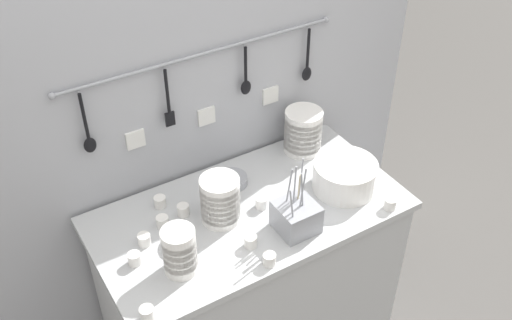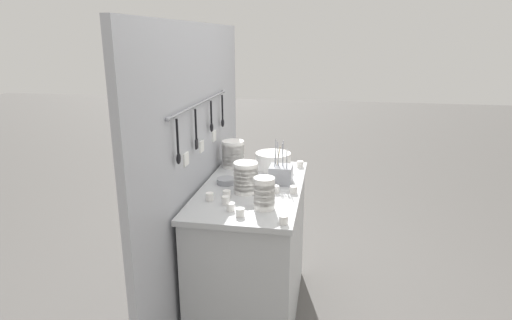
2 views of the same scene
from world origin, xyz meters
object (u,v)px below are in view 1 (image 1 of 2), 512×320
object	(u,v)px
cup_beside_plates	(183,210)
cup_by_caddy	(160,202)
cup_front_right	(162,222)
cup_edge_far	(134,259)
cup_edge_near	(269,259)
cup_back_right	(251,241)
plate_stack	(345,176)
steel_mixing_bowl	(232,180)
cup_mid_row	(390,204)
cup_back_left	(261,203)
bowl_stack_back_corner	(303,131)
cup_front_left	(144,240)
cutlery_caddy	(296,216)
bowl_stack_wide_centre	(180,251)
bowl_stack_tall_left	(220,200)
cup_centre	(147,313)

from	to	relation	value
cup_beside_plates	cup_by_caddy	bearing A→B (deg)	122.20
cup_front_right	cup_edge_far	xyz separation A→B (m)	(-0.15, -0.11, 0.00)
cup_edge_near	cup_back_right	bearing A→B (deg)	95.64
plate_stack	steel_mixing_bowl	world-z (taller)	plate_stack
cup_back_right	plate_stack	bearing A→B (deg)	9.56
steel_mixing_bowl	cup_mid_row	distance (m)	0.60
cup_back_left	steel_mixing_bowl	bearing A→B (deg)	98.80
bowl_stack_back_corner	cup_front_left	bearing A→B (deg)	-168.08
cup_back_left	cup_front_left	size ratio (longest dim) A/B	1.00
cup_beside_plates	cup_back_right	bearing A→B (deg)	-64.07
cutlery_caddy	cup_edge_near	xyz separation A→B (m)	(-0.17, -0.09, -0.04)
cup_back_right	bowl_stack_wide_centre	bearing A→B (deg)	173.56
cup_front_right	cup_edge_far	bearing A→B (deg)	-143.55
cutlery_caddy	cup_mid_row	size ratio (longest dim) A/B	6.00
cup_back_right	cup_by_caddy	xyz separation A→B (m)	(-0.18, 0.35, 0.00)
plate_stack	cutlery_caddy	size ratio (longest dim) A/B	0.91
bowl_stack_tall_left	cup_beside_plates	bearing A→B (deg)	139.94
cup_mid_row	cup_centre	size ratio (longest dim) A/B	1.00
cup_centre	cup_edge_near	world-z (taller)	same
cup_back_right	bowl_stack_back_corner	bearing A→B (deg)	37.70
cup_edge_near	cup_beside_plates	bearing A→B (deg)	110.66
cup_front_right	cup_by_caddy	world-z (taller)	same
cup_front_left	cup_beside_plates	bearing A→B (deg)	19.83
bowl_stack_back_corner	plate_stack	world-z (taller)	bowl_stack_back_corner
cup_back_left	cup_front_left	bearing A→B (deg)	173.71
plate_stack	steel_mixing_bowl	size ratio (longest dim) A/B	2.02
cup_back_right	cup_centre	xyz separation A→B (m)	(-0.42, -0.09, 0.00)
plate_stack	cutlery_caddy	distance (m)	0.30
bowl_stack_back_corner	cup_beside_plates	size ratio (longest dim) A/B	4.16
cup_edge_far	cup_centre	bearing A→B (deg)	-103.08
cutlery_caddy	cup_back_left	xyz separation A→B (m)	(-0.04, 0.16, -0.04)
plate_stack	cup_edge_near	distance (m)	0.49
cup_back_right	cup_front_left	bearing A→B (deg)	147.26
bowl_stack_back_corner	bowl_stack_wide_centre	bearing A→B (deg)	-155.07
cutlery_caddy	cup_back_right	size ratio (longest dim) A/B	6.00
cup_edge_far	cup_front_right	bearing A→B (deg)	36.45
cup_front_right	cup_by_caddy	xyz separation A→B (m)	(0.04, 0.10, 0.00)
cup_back_right	cup_edge_near	xyz separation A→B (m)	(0.01, -0.10, 0.00)
cutlery_caddy	cup_edge_far	distance (m)	0.57
plate_stack	cup_front_right	bearing A→B (deg)	166.22
cup_front_right	cup_by_caddy	bearing A→B (deg)	70.30
bowl_stack_tall_left	cup_front_right	world-z (taller)	bowl_stack_tall_left
bowl_stack_wide_centre	cup_centre	xyz separation A→B (m)	(-0.17, -0.12, -0.07)
steel_mixing_bowl	cup_centre	size ratio (longest dim) A/B	2.69
cup_beside_plates	bowl_stack_wide_centre	bearing A→B (deg)	-117.42
bowl_stack_tall_left	steel_mixing_bowl	xyz separation A→B (m)	(0.13, 0.15, -0.07)
bowl_stack_wide_centre	cup_by_caddy	size ratio (longest dim) A/B	3.88
bowl_stack_back_corner	cup_by_caddy	bearing A→B (deg)	-178.76
cup_edge_near	cup_front_left	distance (m)	0.44
plate_stack	cup_front_left	distance (m)	0.78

